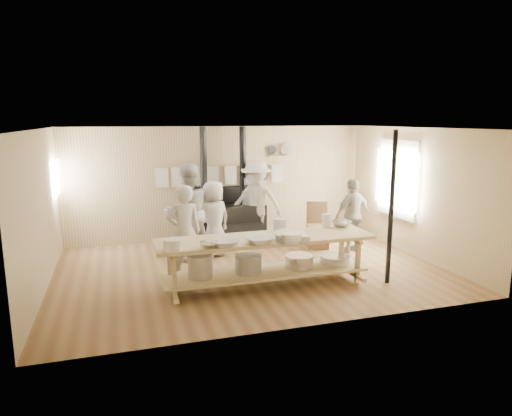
# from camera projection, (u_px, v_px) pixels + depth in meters

# --- Properties ---
(ground) EXTENTS (7.00, 7.00, 0.00)m
(ground) POSITION_uv_depth(u_px,v_px,m) (251.00, 270.00, 8.51)
(ground) COLOR brown
(ground) RESTS_ON ground
(room_shell) EXTENTS (7.00, 7.00, 7.00)m
(room_shell) POSITION_uv_depth(u_px,v_px,m) (250.00, 183.00, 8.19)
(room_shell) COLOR tan
(room_shell) RESTS_ON ground
(window_right) EXTENTS (0.09, 1.50, 1.65)m
(window_right) POSITION_uv_depth(u_px,v_px,m) (398.00, 179.00, 9.77)
(window_right) COLOR beige
(window_right) RESTS_ON ground
(left_opening) EXTENTS (0.00, 0.90, 0.90)m
(left_opening) POSITION_uv_depth(u_px,v_px,m) (56.00, 178.00, 9.09)
(left_opening) COLOR white
(left_opening) RESTS_ON ground
(stove) EXTENTS (1.90, 0.75, 2.60)m
(stove) POSITION_uv_depth(u_px,v_px,m) (224.00, 219.00, 10.39)
(stove) COLOR black
(stove) RESTS_ON ground
(towel_rail) EXTENTS (3.00, 0.04, 0.47)m
(towel_rail) POSITION_uv_depth(u_px,v_px,m) (221.00, 173.00, 10.46)
(towel_rail) COLOR tan
(towel_rail) RESTS_ON ground
(back_wall_shelf) EXTENTS (0.63, 0.14, 0.32)m
(back_wall_shelf) POSITION_uv_depth(u_px,v_px,m) (281.00, 151.00, 10.83)
(back_wall_shelf) COLOR tan
(back_wall_shelf) RESTS_ON ground
(prep_table) EXTENTS (3.60, 0.90, 0.85)m
(prep_table) POSITION_uv_depth(u_px,v_px,m) (265.00, 256.00, 7.56)
(prep_table) COLOR tan
(prep_table) RESTS_ON ground
(support_post) EXTENTS (0.08, 0.08, 2.60)m
(support_post) POSITION_uv_depth(u_px,v_px,m) (391.00, 208.00, 7.58)
(support_post) COLOR black
(support_post) RESTS_ON ground
(cook_far_left) EXTENTS (0.64, 0.45, 1.67)m
(cook_far_left) POSITION_uv_depth(u_px,v_px,m) (184.00, 232.00, 7.91)
(cook_far_left) COLOR #A29D90
(cook_far_left) RESTS_ON ground
(cook_left) EXTENTS (1.10, 0.96, 1.93)m
(cook_left) POSITION_uv_depth(u_px,v_px,m) (187.00, 212.00, 8.91)
(cook_left) COLOR #A29D90
(cook_left) RESTS_ON ground
(cook_center) EXTENTS (0.89, 0.76, 1.56)m
(cook_center) POSITION_uv_depth(u_px,v_px,m) (214.00, 219.00, 9.20)
(cook_center) COLOR #A29D90
(cook_center) RESTS_ON ground
(cook_right) EXTENTS (0.98, 0.59, 1.55)m
(cook_right) POSITION_uv_depth(u_px,v_px,m) (353.00, 215.00, 9.56)
(cook_right) COLOR #A29D90
(cook_right) RESTS_ON ground
(cook_by_window) EXTENTS (1.40, 1.23, 1.88)m
(cook_by_window) POSITION_uv_depth(u_px,v_px,m) (256.00, 202.00, 10.20)
(cook_by_window) COLOR #A29D90
(cook_by_window) RESTS_ON ground
(chair) EXTENTS (0.57, 0.57, 0.98)m
(chair) POSITION_uv_depth(u_px,v_px,m) (317.00, 234.00, 9.97)
(chair) COLOR brown
(chair) RESTS_ON ground
(bowl_white_a) EXTENTS (0.41, 0.41, 0.10)m
(bowl_white_a) POSITION_uv_depth(u_px,v_px,m) (225.00, 243.00, 6.96)
(bowl_white_a) COLOR white
(bowl_white_a) RESTS_ON prep_table
(bowl_steel_a) EXTENTS (0.40, 0.40, 0.09)m
(bowl_steel_a) POSITION_uv_depth(u_px,v_px,m) (209.00, 245.00, 6.89)
(bowl_steel_a) COLOR silver
(bowl_steel_a) RESTS_ON prep_table
(bowl_white_b) EXTENTS (0.50, 0.50, 0.11)m
(bowl_white_b) POSITION_uv_depth(u_px,v_px,m) (259.00, 240.00, 7.12)
(bowl_white_b) COLOR white
(bowl_white_b) RESTS_ON prep_table
(bowl_steel_b) EXTENTS (0.48, 0.48, 0.11)m
(bowl_steel_b) POSITION_uv_depth(u_px,v_px,m) (341.00, 224.00, 8.24)
(bowl_steel_b) COLOR silver
(bowl_steel_b) RESTS_ON prep_table
(roasting_pan) EXTENTS (0.44, 0.33, 0.09)m
(roasting_pan) POSITION_uv_depth(u_px,v_px,m) (296.00, 238.00, 7.30)
(roasting_pan) COLOR #B2B2B7
(roasting_pan) RESTS_ON prep_table
(mixing_bowl_large) EXTENTS (0.53, 0.53, 0.15)m
(mixing_bowl_large) POSITION_uv_depth(u_px,v_px,m) (289.00, 236.00, 7.25)
(mixing_bowl_large) COLOR silver
(mixing_bowl_large) RESTS_ON prep_table
(bucket_galv) EXTENTS (0.28, 0.28, 0.22)m
(bucket_galv) POSITION_uv_depth(u_px,v_px,m) (280.00, 225.00, 7.89)
(bucket_galv) COLOR gray
(bucket_galv) RESTS_ON prep_table
(deep_bowl_enamel) EXTENTS (0.34, 0.34, 0.17)m
(deep_bowl_enamel) POSITION_uv_depth(u_px,v_px,m) (173.00, 245.00, 6.73)
(deep_bowl_enamel) COLOR white
(deep_bowl_enamel) RESTS_ON prep_table
(pitcher) EXTENTS (0.20, 0.20, 0.25)m
(pitcher) POSITION_uv_depth(u_px,v_px,m) (326.00, 221.00, 8.14)
(pitcher) COLOR white
(pitcher) RESTS_ON prep_table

